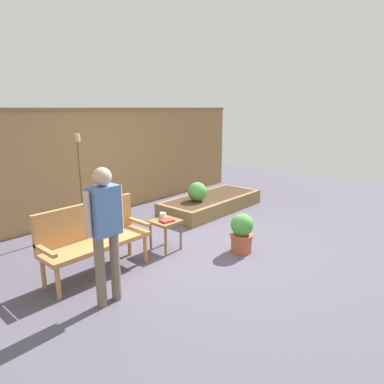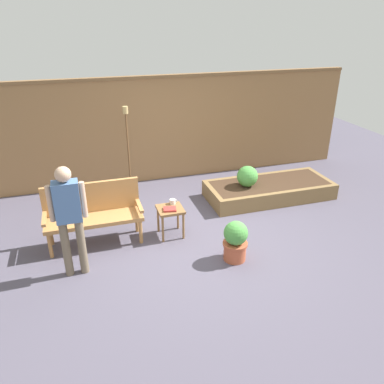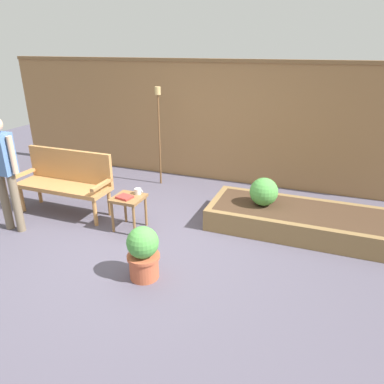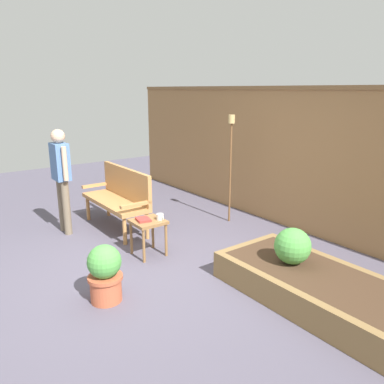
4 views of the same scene
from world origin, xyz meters
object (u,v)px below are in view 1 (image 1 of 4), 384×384
side_table (166,225)px  tiki_torch (79,166)px  shrub_near_bench (197,192)px  person_by_bench (105,225)px  potted_boxwood (242,232)px  garden_bench (92,234)px  cup_on_table (163,215)px  book_on_table (167,220)px

side_table → tiki_torch: (-0.36, 1.74, 0.78)m
shrub_near_bench → person_by_bench: size_ratio=0.25×
tiki_torch → potted_boxwood: bearing=-68.1°
side_table → potted_boxwood: 1.17m
shrub_near_bench → person_by_bench: (-3.15, -1.38, 0.44)m
garden_bench → cup_on_table: bearing=-2.2°
garden_bench → side_table: (1.16, -0.19, -0.15)m
person_by_bench → book_on_table: bearing=20.2°
side_table → potted_boxwood: size_ratio=0.79×
cup_on_table → shrub_near_bench: size_ratio=0.33×
potted_boxwood → person_by_bench: 2.29m
potted_boxwood → shrub_near_bench: shrub_near_bench is taller
shrub_near_bench → person_by_bench: bearing=-156.3°
garden_bench → shrub_near_bench: garden_bench is taller
person_by_bench → cup_on_table: bearing=25.2°
potted_boxwood → shrub_near_bench: size_ratio=1.55×
garden_bench → shrub_near_bench: (2.84, 0.61, -0.05)m
shrub_near_bench → tiki_torch: (-2.04, 0.95, 0.69)m
book_on_table → shrub_near_bench: bearing=37.5°
garden_bench → person_by_bench: size_ratio=0.92×
book_on_table → potted_boxwood: size_ratio=0.32×
garden_bench → potted_boxwood: 2.19m
potted_boxwood → person_by_bench: bearing=171.2°
garden_bench → book_on_table: bearing=-11.9°
book_on_table → person_by_bench: (-1.45, -0.53, 0.44)m
book_on_table → tiki_torch: tiki_torch is taller
cup_on_table → potted_boxwood: 1.26m
side_table → cup_on_table: bearing=60.9°
person_by_bench → side_table: bearing=21.8°
tiki_torch → person_by_bench: 2.59m
garden_bench → potted_boxwood: size_ratio=2.37×
shrub_near_bench → person_by_bench: person_by_bench is taller
potted_boxwood → tiki_torch: size_ratio=0.35×
tiki_torch → garden_bench: bearing=-117.1°
shrub_near_bench → tiki_torch: size_ratio=0.23×
side_table → potted_boxwood: bearing=-52.4°
garden_bench → person_by_bench: 0.92m
potted_boxwood → tiki_torch: tiki_torch is taller
side_table → person_by_bench: 1.67m
side_table → person_by_bench: (-1.47, -0.59, 0.54)m
garden_bench → book_on_table: 1.16m
tiki_torch → person_by_bench: (-1.11, -2.33, -0.25)m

